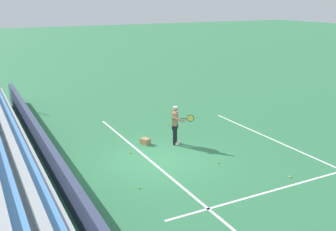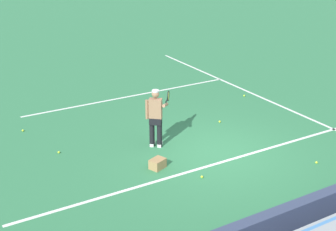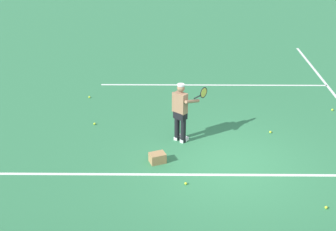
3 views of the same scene
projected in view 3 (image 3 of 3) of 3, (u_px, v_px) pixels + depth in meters
The scene contains 11 objects.
ground_plane at pixel (231, 164), 12.05m from camera, with size 160.00×160.00×0.00m, color #337A4C.
court_baseline_white at pixel (233, 175), 11.59m from camera, with size 12.00×0.10×0.01m, color white.
court_service_line_white at pixel (214, 85), 17.01m from camera, with size 8.22×0.10×0.01m, color white.
tennis_player at pixel (181, 112), 12.83m from camera, with size 0.99×0.78×1.71m.
ball_box_cardboard at pixel (157, 158), 12.09m from camera, with size 0.40×0.30×0.26m, color #A87F51.
tennis_ball_by_box at pixel (326, 207), 10.35m from camera, with size 0.07×0.07×0.07m, color #CCE533.
tennis_ball_midcourt at pixel (332, 110), 15.00m from camera, with size 0.07×0.07×0.07m, color #CCE533.
tennis_ball_stray_back at pixel (95, 124), 14.09m from camera, with size 0.07×0.07×0.07m, color #CCE533.
tennis_ball_on_baseline at pixel (186, 183), 11.20m from camera, with size 0.07×0.07×0.07m, color #CCE533.
tennis_ball_far_left at pixel (270, 132), 13.60m from camera, with size 0.07×0.07×0.07m, color #CCE533.
tennis_ball_toward_net at pixel (89, 97), 15.93m from camera, with size 0.07×0.07×0.07m, color #CCE533.
Camera 3 is at (-1.53, -10.34, 6.33)m, focal length 50.00 mm.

